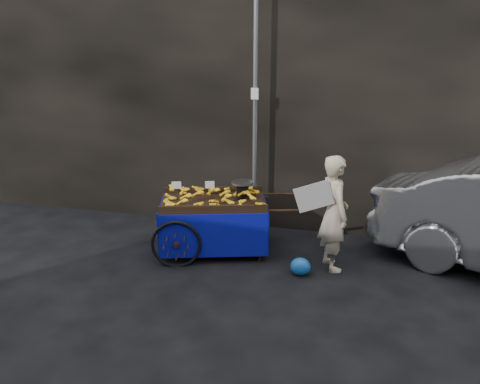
# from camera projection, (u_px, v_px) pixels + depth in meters

# --- Properties ---
(ground) EXTENTS (80.00, 80.00, 0.00)m
(ground) POSITION_uv_depth(u_px,v_px,m) (216.00, 262.00, 7.09)
(ground) COLOR black
(ground) RESTS_ON ground
(building_wall) EXTENTS (13.50, 2.00, 5.00)m
(building_wall) POSITION_uv_depth(u_px,v_px,m) (276.00, 81.00, 8.64)
(building_wall) COLOR black
(building_wall) RESTS_ON ground
(street_pole) EXTENTS (0.12, 0.10, 4.00)m
(street_pole) POSITION_uv_depth(u_px,v_px,m) (255.00, 118.00, 7.61)
(street_pole) COLOR slate
(street_pole) RESTS_ON ground
(banana_cart) EXTENTS (2.42, 1.60, 1.21)m
(banana_cart) POSITION_uv_depth(u_px,v_px,m) (210.00, 206.00, 7.27)
(banana_cart) COLOR black
(banana_cart) RESTS_ON ground
(vendor) EXTENTS (0.89, 0.73, 1.70)m
(vendor) POSITION_uv_depth(u_px,v_px,m) (334.00, 213.00, 6.68)
(vendor) COLOR #C6B493
(vendor) RESTS_ON ground
(plastic_bag) EXTENTS (0.29, 0.23, 0.26)m
(plastic_bag) POSITION_uv_depth(u_px,v_px,m) (300.00, 267.00, 6.65)
(plastic_bag) COLOR blue
(plastic_bag) RESTS_ON ground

